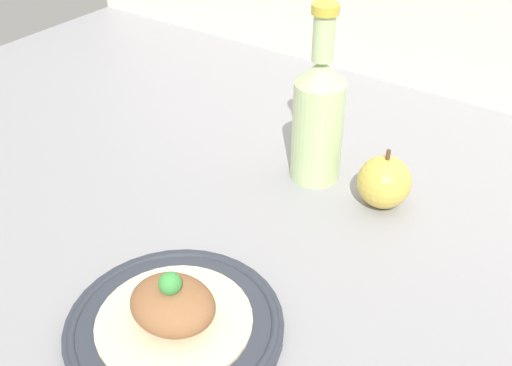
% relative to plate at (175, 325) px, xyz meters
% --- Properties ---
extents(ground_plane, '(1.80, 1.10, 0.04)m').
position_rel_plate_xyz_m(ground_plane, '(0.08, 0.17, -0.03)').
color(ground_plane, gray).
extents(plate, '(0.23, 0.23, 0.02)m').
position_rel_plate_xyz_m(plate, '(0.00, 0.00, 0.00)').
color(plate, '#2D333D').
rests_on(plate, ground_plane).
extents(plated_food, '(0.16, 0.16, 0.07)m').
position_rel_plate_xyz_m(plated_food, '(-0.00, 0.00, 0.03)').
color(plated_food, beige).
rests_on(plated_food, plate).
extents(cider_bottle, '(0.07, 0.07, 0.25)m').
position_rel_plate_xyz_m(cider_bottle, '(-0.03, 0.33, 0.09)').
color(cider_bottle, '#B7D18E').
rests_on(cider_bottle, ground_plane).
extents(apple, '(0.07, 0.07, 0.09)m').
position_rel_plate_xyz_m(apple, '(0.08, 0.33, 0.03)').
color(apple, gold).
rests_on(apple, ground_plane).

